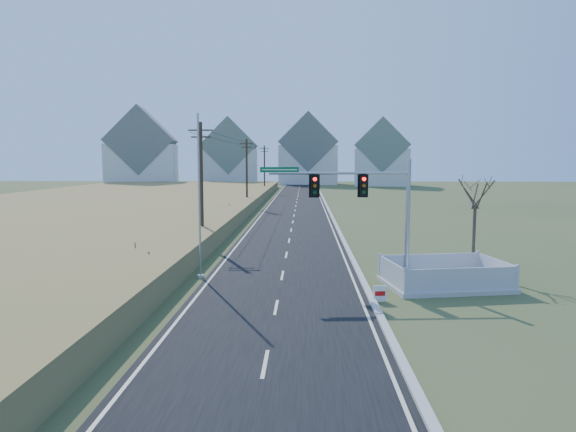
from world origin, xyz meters
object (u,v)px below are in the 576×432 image
(fence_enclosure, at_px, (444,281))
(bare_tree, at_px, (476,191))
(flagpole, at_px, (200,213))
(traffic_signal_mast, at_px, (373,205))
(open_sign, at_px, (380,293))

(fence_enclosure, xyz_separation_m, bare_tree, (2.38, 3.11, 4.27))
(fence_enclosure, relative_size, flagpole, 0.73)
(traffic_signal_mast, bearing_deg, open_sign, -96.57)
(traffic_signal_mast, distance_m, open_sign, 5.52)
(traffic_signal_mast, bearing_deg, flagpole, 175.34)
(bare_tree, bearing_deg, traffic_signal_mast, -162.85)
(flagpole, relative_size, bare_tree, 1.53)
(traffic_signal_mast, bearing_deg, fence_enclosure, -25.34)
(traffic_signal_mast, height_order, open_sign, traffic_signal_mast)
(traffic_signal_mast, distance_m, bare_tree, 6.08)
(fence_enclosure, bearing_deg, bare_tree, 42.66)
(flagpole, bearing_deg, fence_enclosure, -6.52)
(traffic_signal_mast, relative_size, fence_enclosure, 1.24)
(traffic_signal_mast, height_order, bare_tree, traffic_signal_mast)
(traffic_signal_mast, relative_size, open_sign, 11.05)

